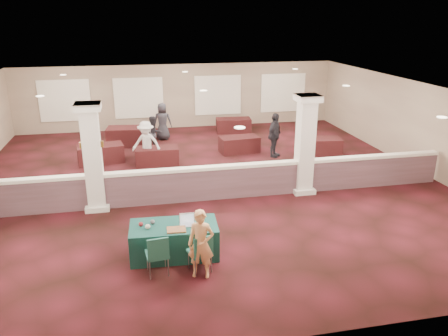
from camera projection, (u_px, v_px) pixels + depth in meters
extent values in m
plane|color=#401016|center=(205.00, 182.00, 15.19)|extent=(16.00, 16.00, 0.00)
cube|color=#816959|center=(179.00, 96.00, 22.05)|extent=(16.00, 0.04, 3.20)
cube|color=#816959|center=(281.00, 263.00, 7.27)|extent=(16.00, 0.04, 3.20)
cube|color=#816959|center=(417.00, 126.00, 16.18)|extent=(0.04, 16.00, 3.20)
cube|color=silver|center=(203.00, 90.00, 14.13)|extent=(16.00, 16.00, 0.02)
cube|color=#50363B|center=(212.00, 184.00, 13.64)|extent=(15.60, 0.20, 1.00)
cube|color=white|center=(212.00, 168.00, 13.46)|extent=(15.60, 0.28, 0.10)
cube|color=white|center=(93.00, 158.00, 12.61)|extent=(0.50, 0.50, 3.20)
cube|color=white|center=(98.00, 206.00, 13.11)|extent=(0.70, 0.70, 0.16)
cube|color=white|center=(88.00, 107.00, 12.11)|extent=(0.72, 0.72, 0.20)
cube|color=white|center=(305.00, 145.00, 13.85)|extent=(0.50, 0.50, 3.20)
cube|color=white|center=(302.00, 189.00, 14.35)|extent=(0.70, 0.70, 0.16)
cube|color=white|center=(308.00, 98.00, 13.35)|extent=(0.72, 0.72, 0.20)
cylinder|color=brown|center=(81.00, 145.00, 12.42)|extent=(0.12, 0.12, 0.18)
cylinder|color=white|center=(81.00, 145.00, 12.42)|extent=(0.09, 0.09, 0.10)
cylinder|color=brown|center=(102.00, 144.00, 12.53)|extent=(0.12, 0.12, 0.18)
cylinder|color=white|center=(102.00, 144.00, 12.53)|extent=(0.09, 0.09, 0.10)
cube|color=#0E3533|center=(174.00, 240.00, 10.47)|extent=(2.13, 1.15, 0.80)
cube|color=#1F5C56|center=(200.00, 252.00, 9.81)|extent=(0.58, 0.58, 0.06)
cube|color=#1F5C56|center=(204.00, 246.00, 9.54)|extent=(0.45, 0.17, 0.45)
cylinder|color=gray|center=(195.00, 268.00, 9.64)|extent=(0.03, 0.03, 0.43)
cylinder|color=gray|center=(211.00, 264.00, 9.81)|extent=(0.03, 0.03, 0.43)
cylinder|color=gray|center=(189.00, 260.00, 9.97)|extent=(0.03, 0.03, 0.43)
cylinder|color=gray|center=(204.00, 256.00, 10.14)|extent=(0.03, 0.03, 0.43)
cube|color=#1F5C56|center=(157.00, 254.00, 9.70)|extent=(0.54, 0.54, 0.06)
cube|color=#1F5C56|center=(158.00, 248.00, 9.41)|extent=(0.47, 0.10, 0.47)
cylinder|color=gray|center=(150.00, 270.00, 9.54)|extent=(0.03, 0.03, 0.45)
cylinder|color=gray|center=(168.00, 267.00, 9.66)|extent=(0.03, 0.03, 0.45)
cylinder|color=gray|center=(147.00, 261.00, 9.91)|extent=(0.03, 0.03, 0.45)
cylinder|color=gray|center=(165.00, 258.00, 10.03)|extent=(0.03, 0.03, 0.45)
imported|color=#FAB16D|center=(201.00, 244.00, 9.50)|extent=(0.65, 0.53, 1.58)
cube|color=black|center=(101.00, 154.00, 17.12)|extent=(1.85, 1.14, 0.70)
cube|color=black|center=(157.00, 156.00, 16.91)|extent=(1.66, 0.85, 0.67)
cube|color=black|center=(319.00, 147.00, 18.04)|extent=(1.85, 1.12, 0.71)
cube|color=black|center=(130.00, 136.00, 19.36)|extent=(2.10, 1.22, 0.81)
cube|color=black|center=(239.00, 144.00, 18.42)|extent=(1.70, 0.98, 0.66)
cube|color=black|center=(233.00, 125.00, 21.56)|extent=(1.75, 0.99, 0.68)
imported|color=black|center=(154.00, 134.00, 18.35)|extent=(0.83, 0.68, 1.52)
imported|color=#BABBB6|center=(146.00, 144.00, 16.63)|extent=(1.21, 0.85, 1.73)
imported|color=black|center=(274.00, 135.00, 17.62)|extent=(1.09, 1.13, 1.81)
imported|color=black|center=(163.00, 121.00, 20.09)|extent=(0.92, 0.61, 1.72)
cube|color=silver|center=(187.00, 225.00, 10.33)|extent=(0.37, 0.27, 0.02)
cube|color=silver|center=(187.00, 218.00, 10.41)|extent=(0.36, 0.03, 0.24)
cube|color=silver|center=(187.00, 218.00, 10.41)|extent=(0.33, 0.02, 0.21)
cube|color=#B7611D|center=(176.00, 230.00, 10.09)|extent=(0.45, 0.35, 0.03)
sphere|color=#EFE6C5|center=(148.00, 227.00, 10.14)|extent=(0.12, 0.12, 0.12)
sphere|color=maroon|center=(141.00, 224.00, 10.27)|extent=(0.11, 0.11, 0.11)
sphere|color=#49494E|center=(153.00, 222.00, 10.38)|extent=(0.11, 0.11, 0.11)
cube|color=red|center=(205.00, 229.00, 10.15)|extent=(0.13, 0.04, 0.01)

